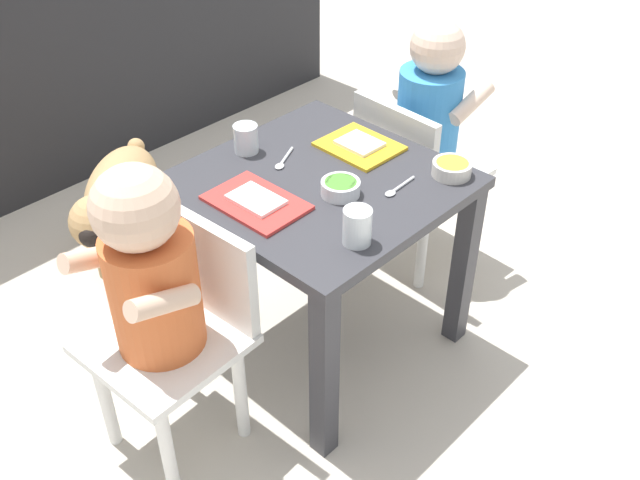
% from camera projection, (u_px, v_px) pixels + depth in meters
% --- Properties ---
extents(ground_plane, '(7.00, 7.00, 0.00)m').
position_uv_depth(ground_plane, '(320.00, 336.00, 1.88)').
color(ground_plane, beige).
extents(kitchen_cabinet_back, '(2.28, 0.33, 0.87)m').
position_uv_depth(kitchen_cabinet_back, '(33.00, 44.00, 2.32)').
color(kitchen_cabinet_back, '#232326').
rests_on(kitchen_cabinet_back, ground).
extents(dining_table, '(0.54, 0.55, 0.48)m').
position_uv_depth(dining_table, '(320.00, 212.00, 1.65)').
color(dining_table, '#333338').
rests_on(dining_table, ground).
extents(seated_child_left, '(0.29, 0.29, 0.70)m').
position_uv_depth(seated_child_left, '(157.00, 281.00, 1.37)').
color(seated_child_left, white).
rests_on(seated_child_left, ground).
extents(seated_child_right, '(0.30, 0.30, 0.70)m').
position_uv_depth(seated_child_right, '(425.00, 122.00, 1.89)').
color(seated_child_right, white).
rests_on(seated_child_right, ground).
extents(dog, '(0.43, 0.40, 0.34)m').
position_uv_depth(dog, '(119.00, 197.00, 2.00)').
color(dog, tan).
rests_on(dog, ground).
extents(food_tray_left, '(0.14, 0.21, 0.02)m').
position_uv_depth(food_tray_left, '(256.00, 202.00, 1.52)').
color(food_tray_left, red).
rests_on(food_tray_left, dining_table).
extents(food_tray_right, '(0.15, 0.18, 0.02)m').
position_uv_depth(food_tray_right, '(360.00, 146.00, 1.70)').
color(food_tray_right, gold).
rests_on(food_tray_right, dining_table).
extents(water_cup_left, '(0.06, 0.06, 0.07)m').
position_uv_depth(water_cup_left, '(357.00, 228.00, 1.40)').
color(water_cup_left, white).
rests_on(water_cup_left, dining_table).
extents(water_cup_right, '(0.06, 0.06, 0.07)m').
position_uv_depth(water_cup_right, '(246.00, 140.00, 1.68)').
color(water_cup_right, white).
rests_on(water_cup_right, dining_table).
extents(veggie_bowl_far, '(0.08, 0.08, 0.03)m').
position_uv_depth(veggie_bowl_far, '(341.00, 187.00, 1.54)').
color(veggie_bowl_far, white).
rests_on(veggie_bowl_far, dining_table).
extents(cereal_bowl_left_side, '(0.09, 0.09, 0.03)m').
position_uv_depth(cereal_bowl_left_side, '(452.00, 168.00, 1.60)').
color(cereal_bowl_left_side, silver).
rests_on(cereal_bowl_left_side, dining_table).
extents(spoon_by_left_tray, '(0.10, 0.02, 0.01)m').
position_uv_depth(spoon_by_left_tray, '(397.00, 189.00, 1.56)').
color(spoon_by_left_tray, silver).
rests_on(spoon_by_left_tray, dining_table).
extents(spoon_by_right_tray, '(0.09, 0.06, 0.01)m').
position_uv_depth(spoon_by_right_tray, '(283.00, 161.00, 1.65)').
color(spoon_by_right_tray, silver).
rests_on(spoon_by_right_tray, dining_table).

